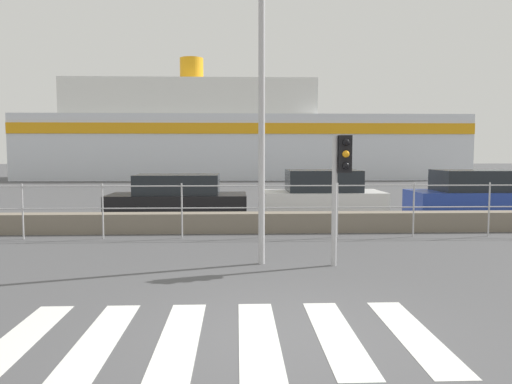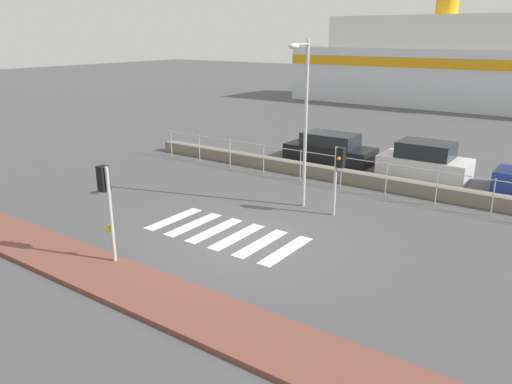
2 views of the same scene
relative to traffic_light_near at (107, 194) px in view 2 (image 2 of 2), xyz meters
name	(u,v)px [view 2 (image 2 of 2)]	position (x,y,z in m)	size (l,w,h in m)	color
ground_plane	(246,239)	(1.96, 3.47, -2.00)	(160.00, 160.00, 0.00)	#4C4C4F
sidewalk_brick	(145,291)	(1.96, -0.63, -1.94)	(24.00, 1.80, 0.12)	brown
crosswalk	(226,233)	(1.18, 3.47, -1.99)	(4.95, 2.40, 0.01)	silver
seawall	(350,177)	(1.96, 10.89, -1.74)	(21.18, 0.55, 0.51)	slate
harbor_fence	(341,167)	(1.96, 10.01, -1.12)	(19.10, 0.04, 1.35)	#B2B2B5
traffic_light_near	(107,194)	(0.00, 0.00, 0.00)	(0.34, 0.32, 2.76)	#B2B2B5
traffic_light_far	(339,166)	(3.30, 6.96, -0.22)	(0.34, 0.32, 2.41)	#B2B2B5
streetlamp	(303,107)	(1.85, 6.95, 1.65)	(0.32, 1.18, 5.84)	#B2B2B5
ferry_boat	(480,70)	(1.15, 37.18, 1.18)	(33.54, 6.87, 9.28)	silver
parked_car_black	(330,149)	(-0.49, 13.81, -1.41)	(4.36, 1.81, 1.39)	black
parked_car_white	(425,161)	(4.16, 13.81, -1.35)	(3.82, 1.89, 1.52)	silver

